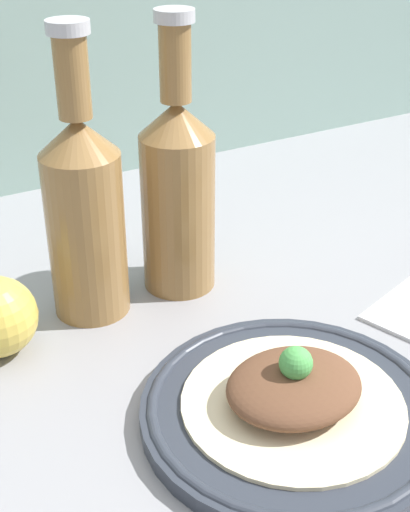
{
  "coord_description": "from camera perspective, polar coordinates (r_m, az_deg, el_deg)",
  "views": [
    {
      "loc": [
        -36.09,
        -42.2,
        41.73
      ],
      "look_at": [
        -8.52,
        6.7,
        10.37
      ],
      "focal_mm": 50.0,
      "sensor_mm": 36.0,
      "label": 1
    }
  ],
  "objects": [
    {
      "name": "ground_plane",
      "position": [
        0.71,
        8.84,
        -9.45
      ],
      "size": [
        180.0,
        110.0,
        4.0
      ],
      "primitive_type": "cube",
      "color": "gray"
    },
    {
      "name": "cider_bottle_left",
      "position": [
        0.71,
        -9.63,
        3.64
      ],
      "size": [
        7.88,
        7.88,
        29.63
      ],
      "color": "olive",
      "rests_on": "ground_plane"
    },
    {
      "name": "cider_bottle_right",
      "position": [
        0.75,
        -2.19,
        5.37
      ],
      "size": [
        7.88,
        7.88,
        29.63
      ],
      "color": "olive",
      "rests_on": "ground_plane"
    },
    {
      "name": "plated_food",
      "position": [
        0.61,
        7.11,
        -10.59
      ],
      "size": [
        18.9,
        18.9,
        5.82
      ],
      "color": "beige",
      "rests_on": "plate"
    },
    {
      "name": "plate",
      "position": [
        0.62,
        6.99,
        -12.13
      ],
      "size": [
        25.83,
        25.83,
        1.84
      ],
      "color": "#2D333D",
      "rests_on": "ground_plane"
    }
  ]
}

